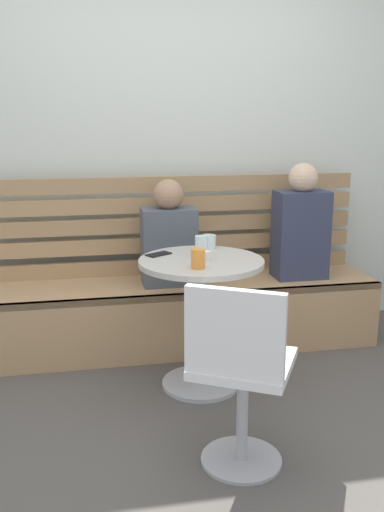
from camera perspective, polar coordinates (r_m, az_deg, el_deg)
The scene contains 13 objects.
ground at distance 2.78m, azimuth 1.82°, elevation -18.60°, with size 8.00×8.00×0.00m, color #514C47.
back_wall at distance 3.96m, azimuth -3.38°, elevation 13.29°, with size 5.20×0.10×2.90m, color silver.
booth_bench at distance 3.74m, azimuth -2.21°, elevation -5.94°, with size 2.70×0.52×0.44m.
booth_backrest at distance 3.83m, azimuth -2.84°, elevation 3.13°, with size 2.65×0.04×0.66m.
cafe_table at distance 3.12m, azimuth 0.92°, elevation -4.29°, with size 0.68×0.68×0.74m.
white_chair at distance 2.41m, azimuth 4.83°, elevation -11.41°, with size 0.54×0.54×0.85m.
person_adult at distance 3.80m, azimuth 10.87°, elevation 2.88°, with size 0.34×0.22×0.76m.
person_child_left at distance 3.59m, azimuth -2.35°, elevation 1.77°, with size 0.34×0.22×0.67m.
cup_glass_short at distance 3.30m, azimuth 1.71°, elevation 1.44°, with size 0.08×0.08×0.08m, color silver.
cup_tumbler_orange at distance 2.87m, azimuth 0.60°, elevation -0.27°, with size 0.07×0.07×0.10m, color orange.
cup_espresso_small at distance 3.01m, azimuth 1.40°, elevation -0.02°, with size 0.06×0.06×0.06m, color silver.
cup_glass_tall at distance 3.08m, azimuth 0.95°, elevation 0.93°, with size 0.07×0.07×0.12m, color silver.
phone_on_table at distance 3.16m, azimuth -3.38°, elevation 0.18°, with size 0.07×0.14×0.01m, color black.
Camera 1 is at (-0.53, -2.28, 1.50)m, focal length 39.82 mm.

